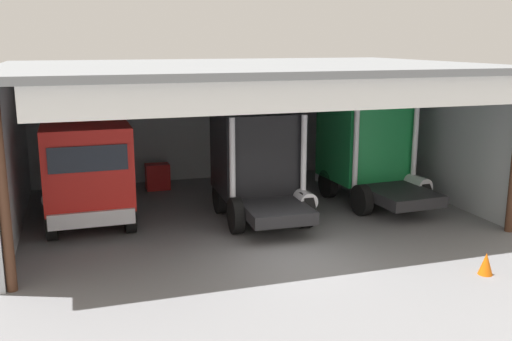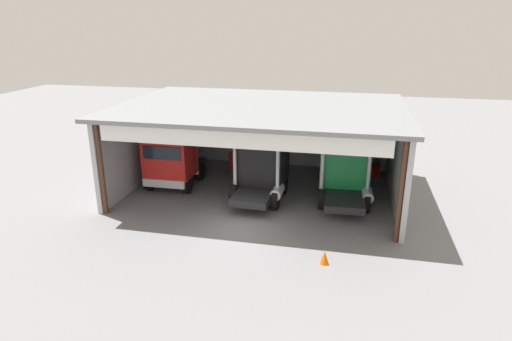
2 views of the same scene
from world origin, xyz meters
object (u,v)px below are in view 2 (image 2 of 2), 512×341
Objects in this scene: truck_black_center_left_bay at (262,165)px; truck_green_center_bay at (345,165)px; oil_drum at (375,169)px; traffic_cone at (324,257)px; tool_cart at (236,160)px; truck_red_yard_outside at (172,159)px.

truck_black_center_left_bay is 4.41m from truck_green_center_bay.
traffic_cone is (-2.32, -11.08, -0.15)m from oil_drum.
truck_green_center_bay is 7.24m from traffic_cone.
oil_drum is 1.53× the size of traffic_cone.
oil_drum is 11.32m from traffic_cone.
tool_cart is (-8.76, -0.26, 0.07)m from oil_drum.
traffic_cone is at bearing -56.85° from truck_black_center_left_bay.
truck_red_yard_outside is 0.97× the size of truck_black_center_left_bay.
truck_black_center_left_bay is 0.92× the size of truck_green_center_bay.
truck_green_center_bay is (4.35, 0.76, 0.03)m from truck_black_center_left_bay.
oil_drum is 8.76m from tool_cart.
truck_black_center_left_bay is (5.28, -0.38, 0.15)m from truck_red_yard_outside.
truck_black_center_left_bay is 8.35× the size of traffic_cone.
truck_green_center_bay is at bearing 11.69° from truck_black_center_left_bay.
truck_black_center_left_bay reaches higher than traffic_cone.
truck_red_yard_outside reaches higher than truck_black_center_left_bay.
oil_drum is at bearing 78.19° from traffic_cone.
truck_black_center_left_bay is 7.92m from oil_drum.
truck_black_center_left_bay reaches higher than oil_drum.
truck_red_yard_outside is 0.89× the size of truck_green_center_bay.
truck_green_center_bay is at bearing -114.01° from oil_drum.
truck_black_center_left_bay is at bearing 121.33° from traffic_cone.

